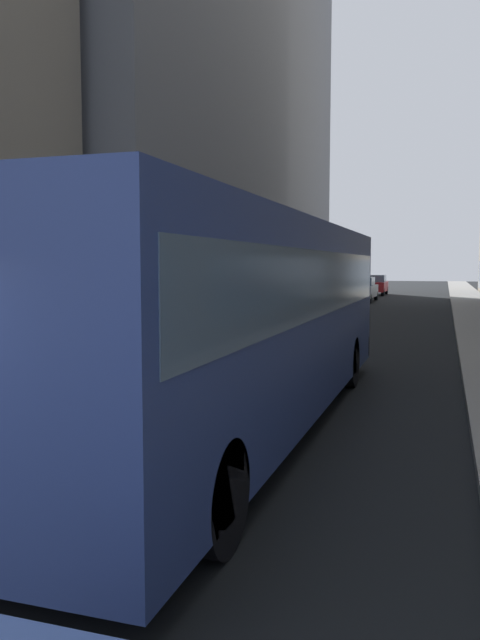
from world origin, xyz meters
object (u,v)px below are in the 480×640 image
(car_red_coupe, at_px, (375,285))
(box_truck, at_px, (216,289))
(car_silver_sedan, at_px, (360,289))
(transit_bus, at_px, (240,308))
(car_grey_wagon, at_px, (335,296))

(car_red_coupe, relative_size, box_truck, 0.53)
(car_silver_sedan, bearing_deg, car_red_coupe, 90.00)
(transit_bus, bearing_deg, car_grey_wagon, 95.94)
(car_silver_sedan, distance_m, car_grey_wagon, 10.10)
(transit_bus, distance_m, car_grey_wagon, 23.20)
(car_red_coupe, bearing_deg, car_silver_sedan, -90.00)
(car_grey_wagon, relative_size, car_red_coupe, 1.17)
(box_truck, bearing_deg, car_red_coupe, 87.19)
(car_grey_wagon, relative_size, box_truck, 0.62)
(car_grey_wagon, bearing_deg, box_truck, -96.94)
(car_silver_sedan, distance_m, box_truck, 23.32)
(car_red_coupe, bearing_deg, car_grey_wagon, -90.00)
(car_red_coupe, xyz_separation_m, box_truck, (-1.60, -32.64, 0.85))
(transit_bus, height_order, car_red_coupe, transit_bus)
(transit_bus, xyz_separation_m, box_truck, (-4.00, 9.91, -0.11))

